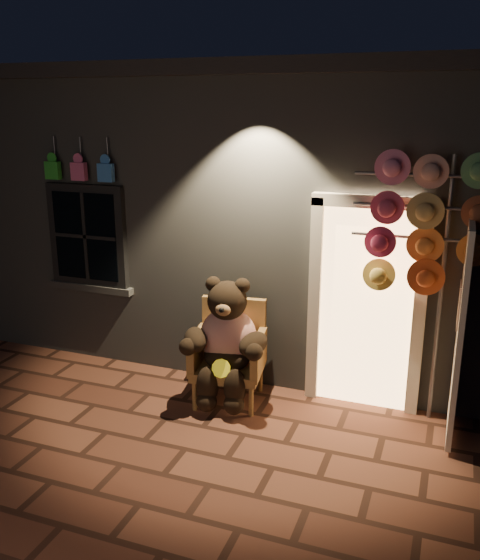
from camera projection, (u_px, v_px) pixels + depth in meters
The scene contains 5 objects.
ground at pixel (185, 449), 5.40m from camera, with size 60.00×60.00×0.00m, color brown.
shop_building at pixel (302, 198), 8.49m from camera, with size 7.30×5.95×3.51m.
wicker_armchair at pixel (230, 351), 6.23m from camera, with size 0.81×0.75×1.05m.
teddy_bear at pixel (226, 341), 6.06m from camera, with size 0.94×0.79×1.31m.
hat_rack at pixel (444, 222), 5.31m from camera, with size 1.63×0.22×2.62m.
Camera 1 is at (2.12, -4.27, 3.01)m, focal length 38.00 mm.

